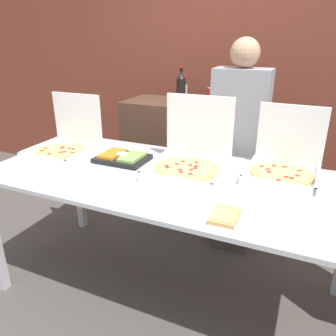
# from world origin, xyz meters

# --- Properties ---
(ground_plane) EXTENTS (16.00, 16.00, 0.00)m
(ground_plane) POSITION_xyz_m (0.00, 0.00, 0.00)
(ground_plane) COLOR #514C47
(brick_wall_behind) EXTENTS (10.00, 0.06, 2.80)m
(brick_wall_behind) POSITION_xyz_m (0.00, 1.70, 1.40)
(brick_wall_behind) COLOR brown
(brick_wall_behind) RESTS_ON ground_plane
(buffet_table) EXTENTS (2.24, 0.99, 0.87)m
(buffet_table) POSITION_xyz_m (0.00, 0.00, 0.78)
(buffet_table) COLOR silver
(buffet_table) RESTS_ON ground_plane
(pizza_box_far_right) EXTENTS (0.46, 0.47, 0.44)m
(pizza_box_far_right) POSITION_xyz_m (0.09, 0.13, 0.95)
(pizza_box_far_right) COLOR white
(pizza_box_far_right) RESTS_ON buffet_table
(pizza_box_far_left) EXTENTS (0.42, 0.43, 0.40)m
(pizza_box_far_left) POSITION_xyz_m (0.63, 0.28, 0.95)
(pizza_box_far_left) COLOR white
(pizza_box_far_left) RESTS_ON buffet_table
(pizza_box_near_left) EXTENTS (0.41, 0.42, 0.40)m
(pizza_box_near_left) POSITION_xyz_m (-0.83, 0.08, 0.95)
(pizza_box_near_left) COLOR white
(pizza_box_near_left) RESTS_ON buffet_table
(paper_plate_front_right) EXTENTS (0.21, 0.21, 0.03)m
(paper_plate_front_right) POSITION_xyz_m (0.44, -0.36, 0.89)
(paper_plate_front_right) COLOR white
(paper_plate_front_right) RESTS_ON buffet_table
(veggie_tray) EXTENTS (0.34, 0.25, 0.05)m
(veggie_tray) POSITION_xyz_m (-0.38, 0.11, 0.90)
(veggie_tray) COLOR black
(veggie_tray) RESTS_ON buffet_table
(sideboard_podium) EXTENTS (0.79, 0.51, 1.11)m
(sideboard_podium) POSITION_xyz_m (-0.45, 1.05, 0.56)
(sideboard_podium) COLOR #4C3323
(sideboard_podium) RESTS_ON ground_plane
(soda_bottle) EXTENTS (0.08, 0.08, 0.31)m
(soda_bottle) POSITION_xyz_m (-0.33, 1.02, 1.24)
(soda_bottle) COLOR black
(soda_bottle) RESTS_ON sideboard_podium
(soda_can_silver) EXTENTS (0.07, 0.07, 0.12)m
(soda_can_silver) POSITION_xyz_m (-0.40, 1.26, 1.17)
(soda_can_silver) COLOR silver
(soda_can_silver) RESTS_ON sideboard_podium
(soda_can_colored) EXTENTS (0.07, 0.07, 0.12)m
(soda_can_colored) POSITION_xyz_m (-0.11, 1.17, 1.17)
(soda_can_colored) COLOR red
(soda_can_colored) RESTS_ON sideboard_podium
(person_guest_plaid) EXTENTS (0.40, 0.22, 1.65)m
(person_guest_plaid) POSITION_xyz_m (0.26, 0.71, 0.86)
(person_guest_plaid) COLOR #473D33
(person_guest_plaid) RESTS_ON ground_plane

